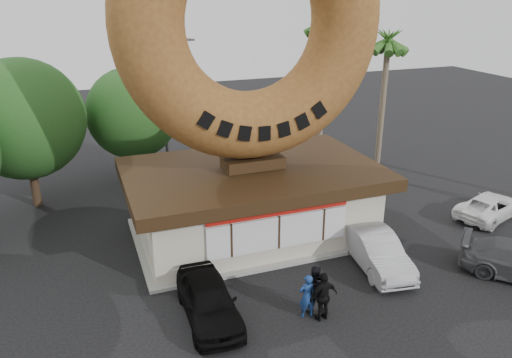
{
  "coord_description": "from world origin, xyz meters",
  "views": [
    {
      "loc": [
        -7.08,
        -13.5,
        10.79
      ],
      "look_at": [
        -0.58,
        4.0,
        3.54
      ],
      "focal_mm": 35.0,
      "sensor_mm": 36.0,
      "label": 1
    }
  ],
  "objects": [
    {
      "name": "tree_west",
      "position": [
        -9.5,
        13.0,
        4.64
      ],
      "size": [
        6.0,
        6.0,
        7.65
      ],
      "color": "#473321",
      "rests_on": "ground"
    },
    {
      "name": "car_silver",
      "position": [
        3.74,
        1.55,
        0.73
      ],
      "size": [
        2.13,
        4.61,
        1.46
      ],
      "primitive_type": "imported",
      "rotation": [
        0.0,
        0.0,
        -0.14
      ],
      "color": "#A1A1A6",
      "rests_on": "ground"
    },
    {
      "name": "car_white",
      "position": [
        11.65,
        3.6,
        0.58
      ],
      "size": [
        4.58,
        3.2,
        1.16
      ],
      "primitive_type": "imported",
      "rotation": [
        0.0,
        0.0,
        1.91
      ],
      "color": "white",
      "rests_on": "ground"
    },
    {
      "name": "tree_mid",
      "position": [
        -4.0,
        15.0,
        4.02
      ],
      "size": [
        5.2,
        5.2,
        6.63
      ],
      "color": "#473321",
      "rests_on": "ground"
    },
    {
      "name": "donut_shop",
      "position": [
        0.0,
        5.98,
        1.77
      ],
      "size": [
        11.2,
        7.2,
        3.8
      ],
      "color": "beige",
      "rests_on": "ground"
    },
    {
      "name": "palm_near",
      "position": [
        7.5,
        14.0,
        8.41
      ],
      "size": [
        2.6,
        2.6,
        9.75
      ],
      "color": "#726651",
      "rests_on": "ground"
    },
    {
      "name": "ground",
      "position": [
        0.0,
        0.0,
        0.0
      ],
      "size": [
        90.0,
        90.0,
        0.0
      ],
      "primitive_type": "plane",
      "color": "black",
      "rests_on": "ground"
    },
    {
      "name": "street_lamp",
      "position": [
        -1.86,
        16.0,
        4.48
      ],
      "size": [
        2.11,
        0.2,
        8.0
      ],
      "color": "#59595E",
      "rests_on": "ground"
    },
    {
      "name": "person_left",
      "position": [
        -0.37,
        -0.5,
        0.83
      ],
      "size": [
        0.63,
        0.44,
        1.66
      ],
      "primitive_type": "imported",
      "rotation": [
        0.0,
        0.0,
        3.06
      ],
      "color": "navy",
      "rests_on": "ground"
    },
    {
      "name": "car_black",
      "position": [
        -3.58,
        0.61,
        0.73
      ],
      "size": [
        1.83,
        4.32,
        1.46
      ],
      "primitive_type": "imported",
      "rotation": [
        0.0,
        0.0,
        -0.02
      ],
      "color": "black",
      "rests_on": "ground"
    },
    {
      "name": "person_right",
      "position": [
        0.08,
        -0.83,
        0.92
      ],
      "size": [
        1.12,
        0.56,
        1.83
      ],
      "primitive_type": "imported",
      "rotation": [
        0.0,
        0.0,
        3.25
      ],
      "color": "black",
      "rests_on": "ground"
    },
    {
      "name": "giant_donut",
      "position": [
        0.0,
        6.0,
        9.44
      ],
      "size": [
        11.27,
        2.87,
        11.27
      ],
      "primitive_type": "torus",
      "rotation": [
        1.57,
        0.0,
        0.0
      ],
      "color": "#905D2A",
      "rests_on": "donut_shop"
    },
    {
      "name": "person_center",
      "position": [
        -0.04,
        -0.34,
        0.91
      ],
      "size": [
        1.04,
        0.9,
        1.83
      ],
      "primitive_type": "imported",
      "rotation": [
        0.0,
        0.0,
        2.87
      ],
      "color": "black",
      "rests_on": "ground"
    },
    {
      "name": "palm_far",
      "position": [
        11.0,
        12.5,
        7.48
      ],
      "size": [
        2.6,
        2.6,
        8.75
      ],
      "color": "#726651",
      "rests_on": "ground"
    }
  ]
}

